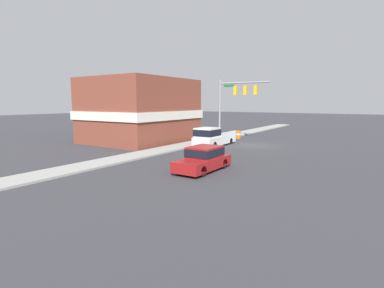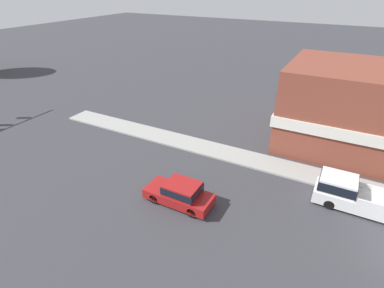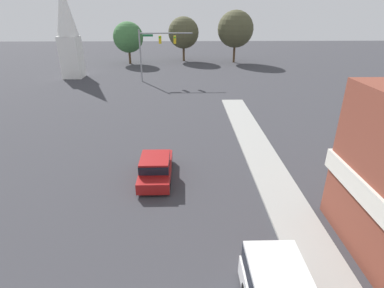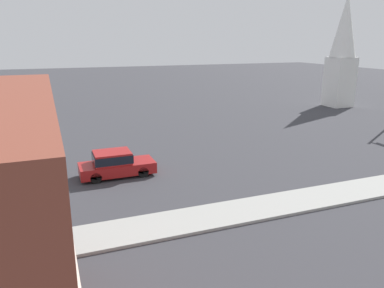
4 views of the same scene
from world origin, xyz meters
name	(u,v)px [view 1 (image 1 of 4)]	position (x,y,z in m)	size (l,w,h in m)	color
ground_plane	(253,145)	(0.00, 0.00, 0.00)	(200.00, 200.00, 0.00)	#38383D
sidewalk_curb	(206,141)	(5.70, 0.00, 0.07)	(2.40, 60.00, 0.14)	#9E9E99
near_signal_assembly	(236,96)	(3.58, -3.12, 5.23)	(6.26, 0.49, 7.17)	gray
car_lead	(204,158)	(-1.63, 12.78, 0.81)	(1.89, 4.53, 1.57)	black
pickup_truck_parked	(212,137)	(3.29, 2.88, 0.95)	(2.01, 5.76, 1.95)	black
construction_barrel	(238,134)	(3.90, -4.74, 0.48)	(0.63, 0.63, 0.95)	orange
corner_brick_building	(140,111)	(12.10, 3.90, 3.46)	(9.69, 11.33, 7.03)	brown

